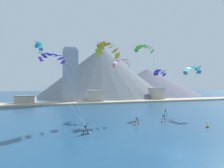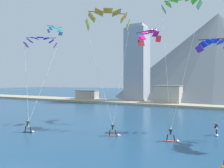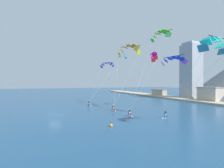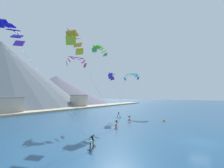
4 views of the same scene
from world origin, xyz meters
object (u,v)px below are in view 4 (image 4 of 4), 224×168
kitesurfer_near_lead (130,120)px  race_marker_buoy (164,121)px  kitesurfer_near_trail (93,143)px  kitesurfer_mid_center (119,116)px  parafoil_kite_distant_low_drift (111,76)px  parafoil_kite_distant_mid_solo (76,61)px  parafoil_kite_near_lead (100,50)px  parafoil_kite_near_trail (8,31)px  kitesurfer_far_left (116,125)px  parafoil_kite_far_left (75,40)px  parafoil_kite_mid_center (131,76)px

kitesurfer_near_lead → race_marker_buoy: size_ratio=1.75×
kitesurfer_near_trail → kitesurfer_mid_center: size_ratio=1.01×
parafoil_kite_distant_low_drift → parafoil_kite_distant_mid_solo: size_ratio=1.06×
kitesurfer_near_lead → parafoil_kite_near_lead: 20.44m
parafoil_kite_near_lead → kitesurfer_near_lead: bearing=-85.6°
kitesurfer_near_trail → parafoil_kite_near_trail: size_ratio=0.13×
kitesurfer_far_left → parafoil_kite_far_left: 19.17m
parafoil_kite_mid_center → race_marker_buoy: (-8.43, -12.97, -12.83)m
race_marker_buoy → kitesurfer_near_lead: bearing=128.9°
parafoil_kite_mid_center → parafoil_kite_near_trail: bearing=-176.4°
kitesurfer_near_lead → parafoil_kite_mid_center: 19.64m
parafoil_kite_near_trail → parafoil_kite_distant_low_drift: 29.38m
kitesurfer_near_lead → race_marker_buoy: bearing=-51.1°
kitesurfer_near_lead → parafoil_kite_mid_center: size_ratio=0.14×
kitesurfer_mid_center → parafoil_kite_distant_low_drift: parafoil_kite_distant_low_drift is taller
parafoil_kite_near_trail → kitesurfer_near_lead: bearing=-9.0°
parafoil_kite_near_trail → parafoil_kite_distant_mid_solo: bearing=22.7°
kitesurfer_near_trail → parafoil_kite_mid_center: size_ratio=0.14×
parafoil_kite_near_trail → parafoil_kite_far_left: (12.86, 2.34, 3.25)m
parafoil_kite_distant_low_drift → parafoil_kite_near_lead: bearing=174.3°
race_marker_buoy → kitesurfer_near_trail: bearing=174.9°
kitesurfer_far_left → parafoil_kite_far_left: bearing=124.3°
kitesurfer_mid_center → parafoil_kite_far_left: (-16.41, 0.68, 17.15)m
parafoil_kite_near_lead → parafoil_kite_far_left: 11.70m
parafoil_kite_mid_center → parafoil_kite_far_left: size_ratio=0.71×
kitesurfer_near_lead → parafoil_kite_near_trail: (-24.88, 3.92, 13.90)m
parafoil_kite_mid_center → parafoil_kite_distant_mid_solo: (-20.49, 5.18, 2.15)m
kitesurfer_mid_center → parafoil_kite_distant_mid_solo: parafoil_kite_distant_mid_solo is taller
kitesurfer_far_left → parafoil_kite_far_left: parafoil_kite_far_left is taller
kitesurfer_near_lead → kitesurfer_near_trail: bearing=-166.3°
parafoil_kite_near_lead → parafoil_kite_near_trail: bearing=-168.8°
kitesurfer_near_lead → parafoil_kite_distant_low_drift: (4.10, 8.26, 11.73)m
parafoil_kite_mid_center → parafoil_kite_distant_low_drift: 9.90m
kitesurfer_mid_center → parafoil_kite_near_trail: bearing=-176.7°
kitesurfer_near_lead → parafoil_kite_distant_low_drift: parafoil_kite_distant_low_drift is taller
parafoil_kite_near_lead → parafoil_kite_mid_center: size_ratio=1.49×
parafoil_kite_near_trail → race_marker_buoy: bearing=-19.2°
parafoil_kite_near_trail → parafoil_kite_distant_low_drift: size_ratio=2.68×
parafoil_kite_mid_center → parafoil_kite_distant_mid_solo: bearing=165.8°
kitesurfer_near_lead → kitesurfer_mid_center: bearing=51.9°
race_marker_buoy → parafoil_kite_distant_mid_solo: bearing=123.6°
kitesurfer_far_left → parafoil_kite_distant_mid_solo: 19.14m
parafoil_kite_distant_mid_solo → kitesurfer_far_left: bearing=-92.3°
kitesurfer_far_left → parafoil_kite_distant_low_drift: 18.64m
parafoil_kite_near_trail → parafoil_kite_near_lead: bearing=11.2°
kitesurfer_mid_center → race_marker_buoy: size_ratio=1.74×
kitesurfer_far_left → parafoil_kite_near_lead: (6.53, 9.54, 18.47)m
kitesurfer_far_left → parafoil_kite_near_trail: bearing=165.0°
kitesurfer_near_trail → race_marker_buoy: size_ratio=1.76×
kitesurfer_far_left → parafoil_kite_near_lead: parafoil_kite_near_lead is taller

